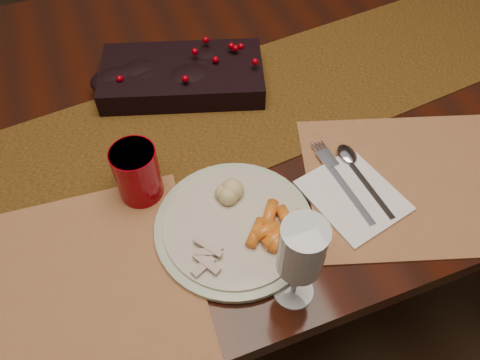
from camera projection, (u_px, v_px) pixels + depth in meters
name	position (u px, v px, depth m)	size (l,w,h in m)	color
floor	(219.00, 268.00, 1.55)	(5.00, 5.00, 0.00)	black
dining_table	(214.00, 204.00, 1.25)	(1.80, 1.00, 0.75)	black
table_runner	(238.00, 110.00, 0.93)	(1.54, 0.32, 0.00)	#46310F
centerpiece	(182.00, 73.00, 0.95)	(0.33, 0.17, 0.07)	black
placemat_main	(426.00, 181.00, 0.82)	(0.42, 0.31, 0.00)	brown
placemat_second	(31.00, 308.00, 0.68)	(0.50, 0.36, 0.00)	#9C7858
dinner_plate	(235.00, 226.00, 0.76)	(0.26, 0.26, 0.01)	beige
baby_carrots	(285.00, 231.00, 0.73)	(0.11, 0.09, 0.02)	orange
mashed_potatoes	(238.00, 194.00, 0.76)	(0.07, 0.06, 0.04)	tan
turkey_shreds	(210.00, 255.00, 0.71)	(0.06, 0.06, 0.01)	#D0AA8E
napkin	(353.00, 196.00, 0.80)	(0.14, 0.16, 0.01)	white
fork	(344.00, 185.00, 0.81)	(0.03, 0.17, 0.00)	silver
spoon	(363.00, 179.00, 0.81)	(0.03, 0.16, 0.00)	silver
red_cup	(137.00, 173.00, 0.77)	(0.07, 0.07, 0.10)	#86000A
wine_glass	(299.00, 264.00, 0.63)	(0.06, 0.06, 0.17)	silver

